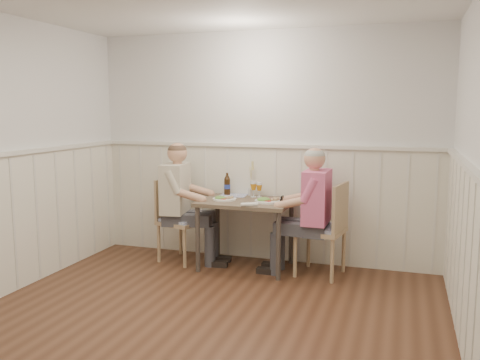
{
  "coord_description": "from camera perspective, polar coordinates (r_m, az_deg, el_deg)",
  "views": [
    {
      "loc": [
        1.53,
        -3.32,
        1.74
      ],
      "look_at": [
        -0.09,
        1.64,
        1.0
      ],
      "focal_mm": 38.0,
      "sensor_mm": 36.0,
      "label": 1
    }
  ],
  "objects": [
    {
      "name": "ground_plane",
      "position": [
        4.05,
        -6.33,
        -17.43
      ],
      "size": [
        4.5,
        4.5,
        0.0
      ],
      "primitive_type": "plane",
      "color": "#48291A"
    },
    {
      "name": "room_shell",
      "position": [
        3.66,
        -6.7,
        4.54
      ],
      "size": [
        4.04,
        4.54,
        2.6
      ],
      "color": "white",
      "rests_on": "ground"
    },
    {
      "name": "wainscot",
      "position": [
        4.42,
        -2.77,
        -5.71
      ],
      "size": [
        4.0,
        4.49,
        1.34
      ],
      "color": "silver",
      "rests_on": "ground"
    },
    {
      "name": "dining_table",
      "position": [
        5.52,
        0.65,
        -3.29
      ],
      "size": [
        0.98,
        0.7,
        0.75
      ],
      "color": "#4F4239",
      "rests_on": "ground"
    },
    {
      "name": "chair_right",
      "position": [
        5.35,
        9.63,
        -5.09
      ],
      "size": [
        0.53,
        0.53,
        0.98
      ],
      "color": "#9B815C",
      "rests_on": "ground"
    },
    {
      "name": "chair_left",
      "position": [
        5.86,
        -6.96,
        -4.1
      ],
      "size": [
        0.55,
        0.55,
        0.94
      ],
      "color": "#9B815C",
      "rests_on": "ground"
    },
    {
      "name": "man_in_pink",
      "position": [
        5.32,
        8.11,
        -4.69
      ],
      "size": [
        0.63,
        0.44,
        1.37
      ],
      "color": "#3F3F47",
      "rests_on": "ground"
    },
    {
      "name": "diner_cream",
      "position": [
        5.77,
        -6.83,
        -3.58
      ],
      "size": [
        0.68,
        0.47,
        1.38
      ],
      "color": "#3F3F47",
      "rests_on": "ground"
    },
    {
      "name": "plate_man",
      "position": [
        5.4,
        3.14,
        -2.23
      ],
      "size": [
        0.3,
        0.3,
        0.08
      ],
      "color": "white",
      "rests_on": "dining_table"
    },
    {
      "name": "plate_diner",
      "position": [
        5.52,
        -1.9,
        -2.04
      ],
      "size": [
        0.26,
        0.26,
        0.06
      ],
      "color": "white",
      "rests_on": "dining_table"
    },
    {
      "name": "beer_glass_a",
      "position": [
        5.68,
        2.17,
        -0.81
      ],
      "size": [
        0.07,
        0.07,
        0.17
      ],
      "color": "silver",
      "rests_on": "dining_table"
    },
    {
      "name": "beer_glass_b",
      "position": [
        5.68,
        1.52,
        -0.71
      ],
      "size": [
        0.07,
        0.07,
        0.18
      ],
      "color": "silver",
      "rests_on": "dining_table"
    },
    {
      "name": "beer_bottle",
      "position": [
        5.82,
        -1.45,
        -0.58
      ],
      "size": [
        0.07,
        0.07,
        0.26
      ],
      "color": "black",
      "rests_on": "dining_table"
    },
    {
      "name": "rolled_napkin",
      "position": [
        5.17,
        1.05,
        -2.75
      ],
      "size": [
        0.17,
        0.12,
        0.04
      ],
      "color": "white",
      "rests_on": "dining_table"
    },
    {
      "name": "grass_vase",
      "position": [
        5.77,
        1.14,
        0.08
      ],
      "size": [
        0.05,
        0.05,
        0.42
      ],
      "color": "silver",
      "rests_on": "dining_table"
    },
    {
      "name": "gingham_mat",
      "position": [
        5.8,
        -0.75,
        -1.73
      ],
      "size": [
        0.32,
        0.27,
        0.01
      ],
      "color": "#4C579D",
      "rests_on": "dining_table"
    }
  ]
}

